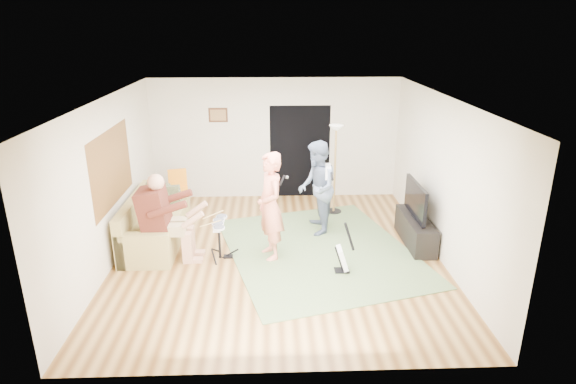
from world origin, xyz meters
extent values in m
plane|color=brown|center=(0.00, 0.00, 0.00)|extent=(6.00, 6.00, 0.00)
plane|color=white|center=(0.00, 0.00, 2.70)|extent=(6.00, 6.00, 0.00)
plane|color=brown|center=(-2.74, 0.20, 1.55)|extent=(0.00, 2.05, 2.05)
plane|color=black|center=(0.55, 2.99, 1.05)|extent=(2.10, 0.00, 2.10)
cube|color=#3F2314|center=(-1.25, 2.99, 1.90)|extent=(0.42, 0.03, 0.32)
cube|color=#556D42|center=(0.73, 0.11, 0.01)|extent=(3.90, 4.38, 0.02)
cube|color=tan|center=(-2.20, 0.56, 0.21)|extent=(0.87, 1.73, 0.43)
cube|color=tan|center=(-2.57, 0.56, 0.43)|extent=(0.16, 2.14, 0.87)
cube|color=tan|center=(-2.20, 1.53, 0.31)|extent=(0.87, 0.20, 0.61)
cube|color=tan|center=(-2.20, -0.41, 0.31)|extent=(0.87, 0.20, 0.61)
cube|color=#572318|center=(-2.05, -0.09, 0.91)|extent=(0.42, 0.55, 0.70)
sphere|color=tan|center=(-1.98, -0.09, 1.38)|extent=(0.28, 0.28, 0.28)
cylinder|color=black|center=(-1.00, -0.09, 0.33)|extent=(0.04, 0.04, 0.61)
cube|color=silver|center=(-1.00, -0.09, 0.62)|extent=(0.12, 0.61, 0.04)
imported|color=#EE8267|center=(-0.13, -0.07, 0.92)|extent=(0.63, 0.78, 1.85)
imported|color=slate|center=(0.74, 0.93, 0.89)|extent=(0.68, 0.87, 1.78)
cube|color=black|center=(1.02, -0.66, 0.02)|extent=(0.24, 0.19, 0.03)
cube|color=white|center=(1.02, -0.66, 0.25)|extent=(0.18, 0.28, 0.37)
cylinder|color=black|center=(1.11, -0.66, 0.62)|extent=(0.19, 0.04, 0.48)
cylinder|color=black|center=(1.21, 1.93, 0.01)|extent=(0.33, 0.33, 0.03)
cylinder|color=#A37D45|center=(1.21, 1.93, 0.91)|extent=(0.04, 0.04, 1.77)
cone|color=white|center=(1.21, 1.93, 1.81)|extent=(0.30, 0.30, 0.12)
cube|color=tan|center=(-2.01, 1.92, 0.43)|extent=(0.49, 0.49, 0.04)
cube|color=orange|center=(-2.01, 2.10, 0.74)|extent=(0.39, 0.18, 0.40)
cube|color=black|center=(2.50, 0.36, 0.25)|extent=(0.40, 1.40, 0.50)
cube|color=black|center=(2.45, 0.36, 0.85)|extent=(0.06, 1.14, 0.62)
camera|label=1|loc=(-0.11, -7.54, 3.82)|focal=30.00mm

